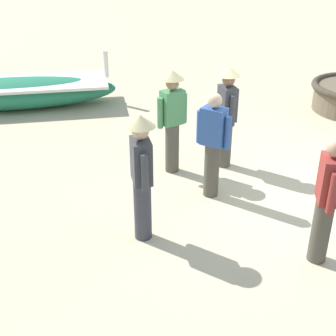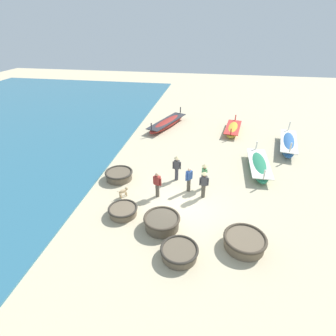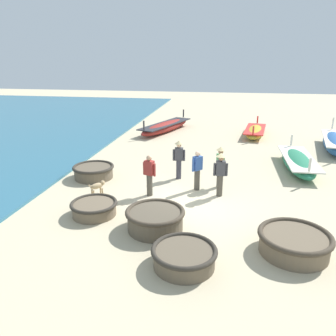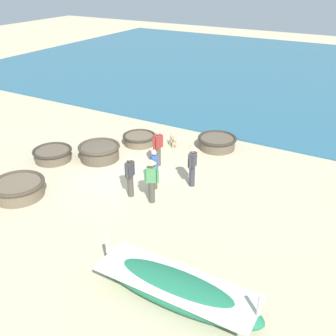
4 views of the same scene
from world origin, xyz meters
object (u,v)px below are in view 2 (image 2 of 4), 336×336
coracle_upturned (245,241)px  fisherman_standing_right (177,166)px  fisherman_with_hat (204,175)px  coracle_far_left (162,222)px  fisherman_crouching (157,184)px  long_boat_ochre_hull (288,143)px  long_boat_white_hull (167,123)px  coracle_tilted (123,211)px  long_boat_green_hull (233,129)px  fisherman_hauling (204,183)px  dog (124,191)px  coracle_center (119,175)px  long_boat_red_hull (259,165)px  coracle_front_left (179,252)px  fisherman_by_coracle (189,179)px

coracle_upturned → fisherman_standing_right: bearing=126.8°
fisherman_with_hat → coracle_far_left: bearing=-115.5°
fisherman_crouching → fisherman_standing_right: bearing=67.7°
long_boat_ochre_hull → long_boat_white_hull: long_boat_ochre_hull is taller
coracle_far_left → coracle_tilted: bearing=164.7°
long_boat_green_hull → fisherman_hauling: bearing=-101.1°
coracle_tilted → coracle_upturned: 6.17m
long_boat_white_hull → fisherman_standing_right: 9.51m
coracle_upturned → dog: size_ratio=3.40×
coracle_upturned → long_boat_ochre_hull: 11.95m
fisherman_hauling → coracle_center: bearing=169.2°
fisherman_with_hat → long_boat_white_hull: bearing=112.0°
coracle_far_left → long_boat_red_hull: 8.57m
coracle_tilted → long_boat_green_hull: (6.07, 12.80, 0.04)m
coracle_front_left → long_boat_white_hull: bearing=102.1°
coracle_front_left → long_boat_red_hull: size_ratio=0.36×
coracle_tilted → long_boat_red_hull: size_ratio=0.34×
fisherman_standing_right → long_boat_white_hull: bearing=103.8°
fisherman_standing_right → fisherman_hauling: (1.77, -1.58, 0.00)m
long_boat_red_hull → fisherman_crouching: fisherman_crouching is taller
long_boat_green_hull → long_boat_red_hull: bearing=-77.8°
coracle_front_left → fisherman_crouching: size_ratio=1.05×
long_boat_red_hull → fisherman_hauling: fisherman_hauling is taller
long_boat_green_hull → long_boat_white_hull: bearing=177.1°
long_boat_green_hull → fisherman_hauling: size_ratio=2.53×
coracle_tilted → fisherman_standing_right: size_ratio=0.92×
fisherman_by_coracle → coracle_upturned: bearing=-53.6°
long_boat_red_hull → fisherman_crouching: bearing=-145.3°
dog → fisherman_standing_right: bearing=40.7°
fisherman_crouching → dog: size_ratio=2.78×
long_boat_green_hull → fisherman_standing_right: size_ratio=2.53×
long_boat_ochre_hull → fisherman_with_hat: (-6.21, -6.82, 0.54)m
coracle_upturned → long_boat_red_hull: size_ratio=0.42×
coracle_tilted → long_boat_ochre_hull: 14.29m
coracle_tilted → coracle_far_left: bearing=-15.3°
coracle_far_left → long_boat_white_hull: size_ratio=0.30×
long_boat_red_hull → fisherman_with_hat: bearing=-140.4°
coracle_tilted → coracle_upturned: size_ratio=0.80×
coracle_tilted → long_boat_ochre_hull: bearing=44.5°
long_boat_red_hull → fisherman_crouching: (-6.09, -4.21, 0.50)m
fisherman_by_coracle → fisherman_crouching: bearing=-153.0°
coracle_center → fisherman_crouching: size_ratio=1.12×
long_boat_white_hull → fisherman_with_hat: (4.00, -9.92, 0.61)m
long_boat_red_hull → dog: 9.20m
dog → long_boat_green_hull: bearing=59.9°
long_boat_white_hull → fisherman_with_hat: 10.71m
long_boat_white_hull → long_boat_red_hull: size_ratio=1.29×
coracle_upturned → coracle_front_left: bearing=-159.1°
long_boat_white_hull → long_boat_green_hull: (6.08, -0.30, -0.05)m
coracle_far_left → fisherman_with_hat: bearing=64.5°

